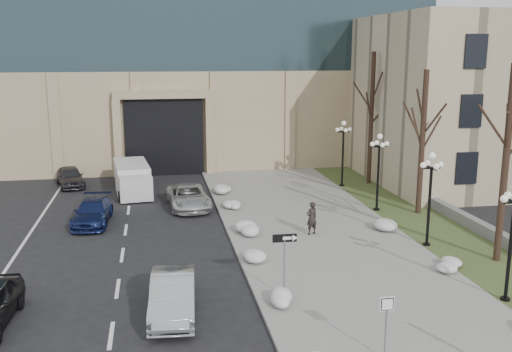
% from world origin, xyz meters
% --- Properties ---
extents(sidewalk, '(9.00, 40.00, 0.12)m').
position_xyz_m(sidewalk, '(3.50, 14.00, 0.06)').
color(sidewalk, gray).
rests_on(sidewalk, ground).
extents(curb, '(0.30, 40.00, 0.14)m').
position_xyz_m(curb, '(-1.00, 14.00, 0.07)').
color(curb, gray).
rests_on(curb, ground).
extents(grass_strip, '(4.00, 40.00, 0.10)m').
position_xyz_m(grass_strip, '(10.00, 14.00, 0.05)').
color(grass_strip, '#394824').
rests_on(grass_strip, ground).
extents(stone_wall, '(0.50, 30.00, 0.70)m').
position_xyz_m(stone_wall, '(12.00, 16.00, 0.35)').
color(stone_wall, slate).
rests_on(stone_wall, ground).
extents(classical_building, '(22.00, 18.12, 12.00)m').
position_xyz_m(classical_building, '(22.00, 27.98, 6.00)').
color(classical_building, '#BFAE8F').
rests_on(classical_building, ground).
extents(car_b, '(1.90, 4.66, 1.50)m').
position_xyz_m(car_b, '(-4.34, 7.26, 0.75)').
color(car_b, '#A0A4A8').
rests_on(car_b, ground).
extents(car_c, '(2.16, 4.74, 1.34)m').
position_xyz_m(car_c, '(-8.35, 19.51, 0.67)').
color(car_c, navy).
rests_on(car_c, ground).
extents(car_d, '(2.74, 5.23, 1.40)m').
position_xyz_m(car_d, '(-2.86, 21.92, 0.70)').
color(car_d, silver).
rests_on(car_d, ground).
extents(car_e, '(2.65, 4.47, 1.43)m').
position_xyz_m(car_e, '(-10.82, 29.26, 0.71)').
color(car_e, '#333238').
rests_on(car_e, ground).
extents(pedestrian, '(0.75, 0.62, 1.75)m').
position_xyz_m(pedestrian, '(3.13, 15.14, 1.00)').
color(pedestrian, black).
rests_on(pedestrian, sidewalk).
extents(box_truck, '(2.80, 6.39, 1.96)m').
position_xyz_m(box_truck, '(-6.35, 26.53, 0.95)').
color(box_truck, beige).
rests_on(box_truck, ground).
extents(one_way_sign, '(0.98, 0.26, 2.65)m').
position_xyz_m(one_way_sign, '(0.14, 7.83, 2.19)').
color(one_way_sign, slate).
rests_on(one_way_sign, ground).
extents(keep_sign, '(0.47, 0.07, 2.17)m').
position_xyz_m(keep_sign, '(2.00, 2.76, 1.59)').
color(keep_sign, slate).
rests_on(keep_sign, ground).
extents(snow_clump_c, '(1.10, 1.60, 0.36)m').
position_xyz_m(snow_clump_c, '(-0.61, 7.39, 0.30)').
color(snow_clump_c, silver).
rests_on(snow_clump_c, sidewalk).
extents(snow_clump_d, '(1.10, 1.60, 0.36)m').
position_xyz_m(snow_clump_d, '(-0.41, 12.08, 0.30)').
color(snow_clump_d, silver).
rests_on(snow_clump_d, sidewalk).
extents(snow_clump_e, '(1.10, 1.60, 0.36)m').
position_xyz_m(snow_clump_e, '(-0.46, 15.57, 0.30)').
color(snow_clump_e, silver).
rests_on(snow_clump_e, sidewalk).
extents(snow_clump_f, '(1.10, 1.60, 0.36)m').
position_xyz_m(snow_clump_f, '(-0.43, 20.56, 0.30)').
color(snow_clump_f, silver).
rests_on(snow_clump_f, sidewalk).
extents(snow_clump_g, '(1.10, 1.60, 0.36)m').
position_xyz_m(snow_clump_g, '(-0.32, 24.84, 0.30)').
color(snow_clump_g, silver).
rests_on(snow_clump_g, sidewalk).
extents(snow_clump_i, '(1.10, 1.60, 0.36)m').
position_xyz_m(snow_clump_i, '(7.84, 9.45, 0.30)').
color(snow_clump_i, silver).
rests_on(snow_clump_i, sidewalk).
extents(snow_clump_j, '(1.10, 1.60, 0.36)m').
position_xyz_m(snow_clump_j, '(7.59, 15.16, 0.30)').
color(snow_clump_j, silver).
rests_on(snow_clump_j, sidewalk).
extents(lamppost_a, '(1.18, 1.18, 4.76)m').
position_xyz_m(lamppost_a, '(8.30, 6.00, 3.07)').
color(lamppost_a, black).
rests_on(lamppost_a, ground).
extents(lamppost_b, '(1.18, 1.18, 4.76)m').
position_xyz_m(lamppost_b, '(8.30, 12.50, 3.07)').
color(lamppost_b, black).
rests_on(lamppost_b, ground).
extents(lamppost_c, '(1.18, 1.18, 4.76)m').
position_xyz_m(lamppost_c, '(8.30, 19.00, 3.07)').
color(lamppost_c, black).
rests_on(lamppost_c, ground).
extents(lamppost_d, '(1.18, 1.18, 4.76)m').
position_xyz_m(lamppost_d, '(8.30, 25.50, 3.07)').
color(lamppost_d, black).
rests_on(lamppost_d, ground).
extents(tree_near, '(3.20, 3.20, 9.00)m').
position_xyz_m(tree_near, '(10.50, 10.00, 5.83)').
color(tree_near, black).
rests_on(tree_near, ground).
extents(tree_mid, '(3.20, 3.20, 8.50)m').
position_xyz_m(tree_mid, '(10.50, 18.00, 5.50)').
color(tree_mid, black).
rests_on(tree_mid, ground).
extents(tree_far, '(3.20, 3.20, 9.50)m').
position_xyz_m(tree_far, '(10.50, 26.00, 6.15)').
color(tree_far, black).
rests_on(tree_far, ground).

